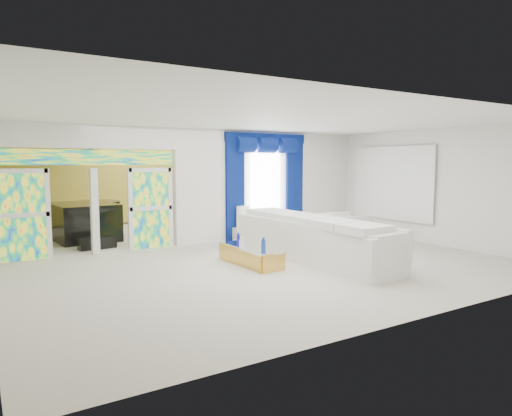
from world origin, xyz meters
TOP-DOWN VIEW (x-y plane):
  - floor at (0.00, 0.00)m, footprint 12.00×12.00m
  - dividing_wall at (2.15, 1.00)m, footprint 5.70×0.18m
  - dividing_header at (-2.85, 1.00)m, footprint 4.30×0.18m
  - stained_panel_left at (-4.28, 1.00)m, footprint 0.95×0.04m
  - stained_panel_right at (-1.42, 1.00)m, footprint 0.95×0.04m
  - stained_transom at (-2.85, 1.00)m, footprint 4.00×0.05m
  - window_pane at (1.90, 0.90)m, footprint 1.00×0.02m
  - blue_drape_left at (0.90, 0.87)m, footprint 0.55×0.10m
  - blue_drape_right at (2.90, 0.87)m, footprint 0.55×0.10m
  - blue_pelmet at (1.90, 0.87)m, footprint 2.60×0.12m
  - wall_mirror at (4.94, -1.00)m, footprint 0.04×2.70m
  - gold_curtains at (0.00, 5.90)m, footprint 9.70×0.12m
  - white_sofa at (1.07, -2.23)m, footprint 1.24×4.53m
  - coffee_table at (-0.28, -1.93)m, footprint 0.65×1.68m
  - console_table at (1.33, 0.65)m, footprint 1.11×0.36m
  - table_lamp at (1.03, 0.65)m, footprint 0.36×0.36m
  - armchair at (3.30, -0.86)m, footprint 1.17×1.29m
  - grand_piano at (-2.61, 3.20)m, footprint 1.69×2.12m
  - piano_bench at (-2.61, 1.60)m, footprint 0.91×0.42m
  - tv_console at (-4.41, 2.37)m, footprint 0.69×0.65m
  - chandelier at (-2.30, 3.40)m, footprint 0.60×0.60m
  - decanters at (-0.28, -2.01)m, footprint 0.21×1.26m

SIDE VIEW (x-z plane):
  - floor at x=0.00m, z-range 0.00..0.00m
  - piano_bench at x=-2.61m, z-range 0.00..0.29m
  - coffee_table at x=-0.28m, z-range 0.00..0.37m
  - console_table at x=1.33m, z-range 0.00..0.37m
  - armchair at x=3.30m, z-range 0.00..0.75m
  - white_sofa at x=1.07m, z-range 0.00..0.85m
  - tv_console at x=-4.41m, z-range 0.00..0.86m
  - decanters at x=-0.28m, z-range 0.33..0.57m
  - grand_piano at x=-2.61m, z-range 0.00..1.01m
  - table_lamp at x=1.03m, z-range 0.37..0.95m
  - stained_panel_left at x=-4.28m, z-range 0.00..2.00m
  - stained_panel_right at x=-1.42m, z-range 0.00..2.00m
  - blue_drape_left at x=0.90m, z-range 0.00..2.80m
  - blue_drape_right at x=2.90m, z-range 0.00..2.80m
  - window_pane at x=1.90m, z-range 0.30..2.60m
  - dividing_wall at x=2.15m, z-range 0.00..3.00m
  - gold_curtains at x=0.00m, z-range 0.05..2.95m
  - wall_mirror at x=4.94m, z-range 0.60..2.50m
  - stained_transom at x=-2.85m, z-range 2.08..2.42m
  - chandelier at x=-2.30m, z-range 2.35..2.95m
  - dividing_header at x=-2.85m, z-range 2.45..3.00m
  - blue_pelmet at x=1.90m, z-range 2.69..2.94m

